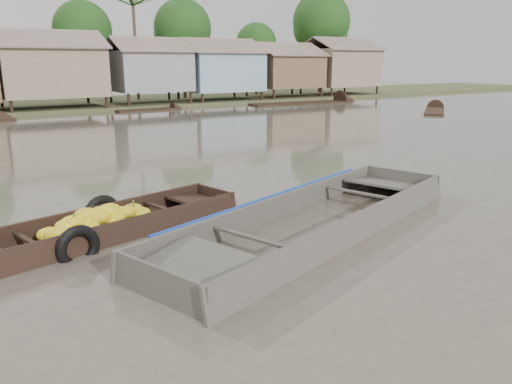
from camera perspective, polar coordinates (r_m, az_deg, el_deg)
ground at (r=9.18m, az=-0.16°, el=-6.90°), size 120.00×120.00×0.00m
riverbank at (r=39.78m, az=-22.40°, el=13.29°), size 120.00×12.47×10.22m
banana_boat at (r=10.38m, az=-17.67°, el=-3.90°), size 6.29×2.81×0.88m
viewer_boat at (r=10.47m, az=6.73°, el=-3.74°), size 8.79×4.70×0.68m
distant_boats at (r=33.44m, az=-12.24°, el=8.59°), size 46.68×14.77×0.35m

